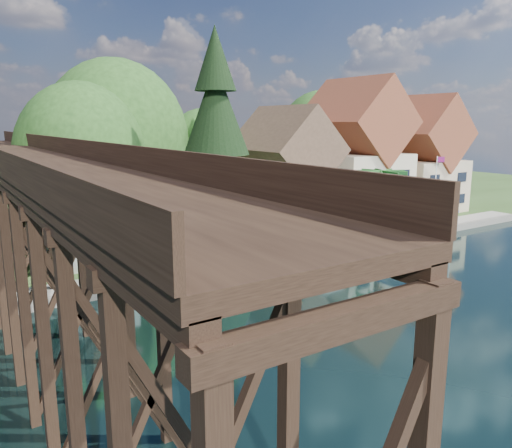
# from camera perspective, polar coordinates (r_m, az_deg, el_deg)

# --- Properties ---
(ground) EXTENTS (140.00, 140.00, 0.00)m
(ground) POSITION_cam_1_polar(r_m,az_deg,el_deg) (29.88, 10.86, -8.31)
(ground) COLOR black
(ground) RESTS_ON ground
(bank) EXTENTS (140.00, 52.00, 0.50)m
(bank) POSITION_cam_1_polar(r_m,az_deg,el_deg) (58.33, -12.98, 1.61)
(bank) COLOR #2F4B1E
(bank) RESTS_ON ground
(seawall) EXTENTS (60.00, 0.40, 0.62)m
(seawall) POSITION_cam_1_polar(r_m,az_deg,el_deg) (38.01, 6.85, -3.36)
(seawall) COLOR slate
(seawall) RESTS_ON ground
(promenade) EXTENTS (50.00, 2.60, 0.06)m
(promenade) POSITION_cam_1_polar(r_m,az_deg,el_deg) (40.17, 7.85, -2.25)
(promenade) COLOR gray
(promenade) RESTS_ON bank
(trestle_bridge) EXTENTS (4.12, 44.18, 9.30)m
(trestle_bridge) POSITION_cam_1_polar(r_m,az_deg,el_deg) (25.88, -24.28, 0.05)
(trestle_bridge) COLOR black
(trestle_bridge) RESTS_ON ground
(house_left) EXTENTS (7.64, 8.64, 11.02)m
(house_left) POSITION_cam_1_polar(r_m,az_deg,el_deg) (45.13, 3.37, 5.31)
(house_left) COLOR silver
(house_left) RESTS_ON bank
(house_center) EXTENTS (8.65, 9.18, 13.89)m
(house_center) POSITION_cam_1_polar(r_m,az_deg,el_deg) (51.24, 11.22, 7.29)
(house_center) COLOR beige
(house_center) RESTS_ON bank
(house_right) EXTENTS (8.15, 8.64, 12.45)m
(house_right) POSITION_cam_1_polar(r_m,az_deg,el_deg) (57.62, 18.00, 6.77)
(house_right) COLOR #CAB491
(house_right) RESTS_ON bank
(shed) EXTENTS (5.09, 5.40, 7.85)m
(shed) POSITION_cam_1_polar(r_m,az_deg,el_deg) (36.13, -18.70, 1.03)
(shed) COLOR silver
(shed) RESTS_ON bank
(bg_trees) EXTENTS (49.90, 13.30, 10.57)m
(bg_trees) POSITION_cam_1_polar(r_m,az_deg,el_deg) (46.27, -6.59, 8.08)
(bg_trees) COLOR #382314
(bg_trees) RESTS_ON bank
(shrubs) EXTENTS (15.76, 2.47, 1.70)m
(shrubs) POSITION_cam_1_polar(r_m,az_deg,el_deg) (34.12, -5.65, -3.47)
(shrubs) COLOR #18431A
(shrubs) RESTS_ON bank
(conifer) EXTENTS (6.58, 6.58, 16.20)m
(conifer) POSITION_cam_1_polar(r_m,az_deg,el_deg) (36.71, -4.55, 8.80)
(conifer) COLOR #382314
(conifer) RESTS_ON bank
(palm_tree) EXTENTS (5.19, 5.19, 5.82)m
(palm_tree) POSITION_cam_1_polar(r_m,az_deg,el_deg) (44.43, 14.22, 5.45)
(palm_tree) COLOR #382314
(palm_tree) RESTS_ON bank
(flagpole) EXTENTS (0.98, 0.23, 6.29)m
(flagpole) POSITION_cam_1_polar(r_m,az_deg,el_deg) (52.72, 19.94, 4.69)
(flagpole) COLOR white
(flagpole) RESTS_ON bank
(tugboat) EXTENTS (3.05, 1.72, 2.19)m
(tugboat) POSITION_cam_1_polar(r_m,az_deg,el_deg) (35.82, 4.82, -3.68)
(tugboat) COLOR #AC140B
(tugboat) RESTS_ON ground
(boat_white_a) EXTENTS (5.15, 4.30, 0.92)m
(boat_white_a) POSITION_cam_1_polar(r_m,az_deg,el_deg) (37.40, 11.37, -3.52)
(boat_white_a) COLOR silver
(boat_white_a) RESTS_ON ground
(boat_canopy) EXTENTS (4.14, 5.15, 3.29)m
(boat_canopy) POSITION_cam_1_polar(r_m,az_deg,el_deg) (42.55, 17.83, -0.71)
(boat_canopy) COLOR white
(boat_canopy) RESTS_ON ground
(boat_yellow) EXTENTS (3.49, 3.33, 1.44)m
(boat_yellow) POSITION_cam_1_polar(r_m,az_deg,el_deg) (47.32, 20.57, -0.54)
(boat_yellow) COLOR yellow
(boat_yellow) RESTS_ON ground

